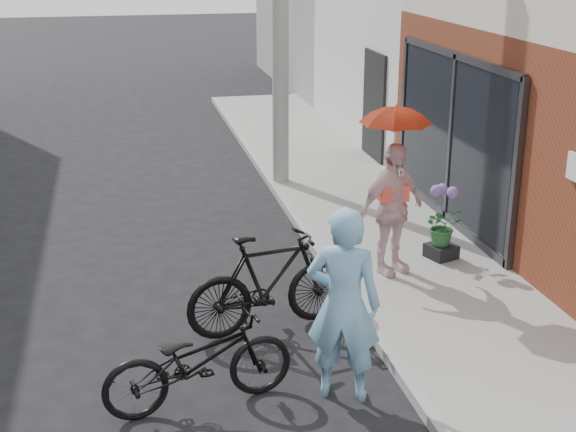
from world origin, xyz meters
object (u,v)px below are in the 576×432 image
object	(u,v)px
officer	(343,305)
bike_right	(270,282)
bike_left	(199,360)
kimono_woman	(392,209)
planter	(441,251)

from	to	relation	value
officer	bike_right	distance (m)	1.59
officer	bike_right	xyz separation A→B (m)	(-0.41, 1.49, -0.38)
officer	bike_left	distance (m)	1.44
officer	kimono_woman	distance (m)	2.85
officer	kimono_woman	xyz separation A→B (m)	(1.35, 2.51, 0.01)
bike_right	planter	size ratio (longest dim) A/B	5.50
bike_left	planter	bearing A→B (deg)	-62.23
kimono_woman	bike_right	bearing A→B (deg)	-173.02
kimono_woman	planter	size ratio (longest dim) A/B	4.84
bike_left	bike_right	size ratio (longest dim) A/B	0.95
bike_left	officer	bearing A→B (deg)	-104.28
planter	kimono_woman	bearing A→B (deg)	-160.15
officer	planter	distance (m)	3.63
bike_left	bike_right	world-z (taller)	bike_right
bike_left	kimono_woman	world-z (taller)	kimono_woman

